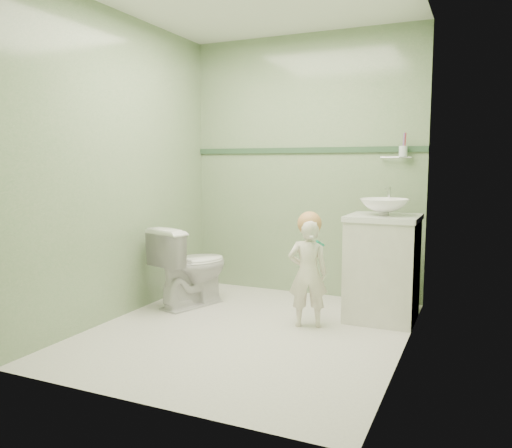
% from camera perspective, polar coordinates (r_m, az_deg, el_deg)
% --- Properties ---
extents(ground, '(2.50, 2.50, 0.00)m').
position_cam_1_polar(ground, '(3.81, -0.94, -11.97)').
color(ground, beige).
rests_on(ground, ground).
extents(room_shell, '(2.50, 2.54, 2.40)m').
position_cam_1_polar(room_shell, '(3.61, -0.98, 6.38)').
color(room_shell, gray).
rests_on(room_shell, ground).
extents(trim_stripe, '(2.20, 0.02, 0.05)m').
position_cam_1_polar(trim_stripe, '(4.76, 5.40, 8.25)').
color(trim_stripe, '#325236').
rests_on(trim_stripe, room_shell).
extents(vanity, '(0.52, 0.50, 0.80)m').
position_cam_1_polar(vanity, '(4.11, 14.00, -5.00)').
color(vanity, silver).
rests_on(vanity, ground).
extents(counter, '(0.54, 0.52, 0.04)m').
position_cam_1_polar(counter, '(4.05, 14.16, 0.69)').
color(counter, white).
rests_on(counter, vanity).
extents(basin, '(0.37, 0.37, 0.13)m').
position_cam_1_polar(basin, '(4.04, 14.20, 1.87)').
color(basin, white).
rests_on(basin, counter).
extents(faucet, '(0.03, 0.13, 0.18)m').
position_cam_1_polar(faucet, '(4.22, 14.66, 3.14)').
color(faucet, silver).
rests_on(faucet, counter).
extents(cup_holder, '(0.26, 0.07, 0.21)m').
position_cam_1_polar(cup_holder, '(4.50, 16.10, 7.82)').
color(cup_holder, silver).
rests_on(cup_holder, room_shell).
extents(toilet, '(0.59, 0.77, 0.70)m').
position_cam_1_polar(toilet, '(4.43, -7.26, -4.68)').
color(toilet, white).
rests_on(toilet, ground).
extents(toddler, '(0.35, 0.29, 0.82)m').
position_cam_1_polar(toddler, '(3.85, 5.84, -5.52)').
color(toddler, silver).
rests_on(toddler, ground).
extents(hair_cap, '(0.18, 0.18, 0.18)m').
position_cam_1_polar(hair_cap, '(3.81, 6.03, 0.06)').
color(hair_cap, tan).
rests_on(hair_cap, toddler).
extents(teal_toothbrush, '(0.10, 0.14, 0.08)m').
position_cam_1_polar(teal_toothbrush, '(3.68, 7.13, -2.08)').
color(teal_toothbrush, '#0A9669').
rests_on(teal_toothbrush, toddler).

